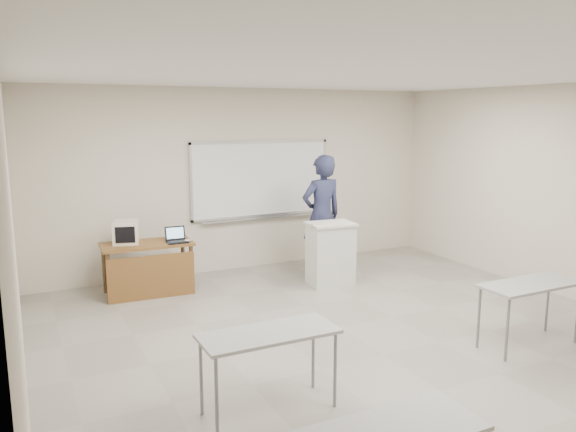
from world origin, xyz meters
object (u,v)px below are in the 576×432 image
podium (330,253)px  laptop (176,238)px  whiteboard (261,180)px  instructor_desk (149,260)px  keyboard (327,224)px  crt_monitor (127,232)px  presenter (322,215)px  mouse (188,240)px

podium → laptop: laptop is taller
whiteboard → instructor_desk: 2.44m
laptop → keyboard: 2.22m
whiteboard → crt_monitor: whiteboard is taller
podium → keyboard: bearing=-133.6°
instructor_desk → presenter: size_ratio=0.66×
crt_monitor → mouse: 0.87m
podium → crt_monitor: 3.03m
whiteboard → laptop: bearing=-154.9°
mouse → presenter: bearing=21.8°
instructor_desk → mouse: 0.61m
mouse → keyboard: size_ratio=0.23×
instructor_desk → presenter: 2.79m
crt_monitor → keyboard: crt_monitor is taller
whiteboard → mouse: size_ratio=22.87×
whiteboard → keyboard: bearing=-77.1°
instructor_desk → laptop: (0.40, -0.02, 0.28)m
whiteboard → podium: 1.84m
whiteboard → crt_monitor: bearing=-167.0°
instructor_desk → laptop: laptop is taller
mouse → presenter: presenter is taller
laptop → keyboard: size_ratio=0.62×
whiteboard → keyboard: whiteboard is taller
whiteboard → laptop: size_ratio=8.49×
whiteboard → mouse: whiteboard is taller
mouse → podium: bearing=6.9°
instructor_desk → podium: (2.60, -0.69, -0.04)m
mouse → keyboard: (1.91, -0.72, 0.20)m
laptop → mouse: size_ratio=2.69×
presenter → laptop: bearing=-5.9°
whiteboard → presenter: bearing=-54.6°
mouse → keyboard: keyboard is taller
instructor_desk → podium: 2.69m
instructor_desk → presenter: presenter is taller
instructor_desk → podium: size_ratio=1.33×
whiteboard → mouse: 1.91m
laptop → presenter: size_ratio=0.15×
instructor_desk → mouse: bearing=-6.9°
instructor_desk → keyboard: bearing=-15.7°
keyboard → presenter: 0.73m
whiteboard → crt_monitor: (-2.35, -0.54, -0.57)m
instructor_desk → crt_monitor: 0.52m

